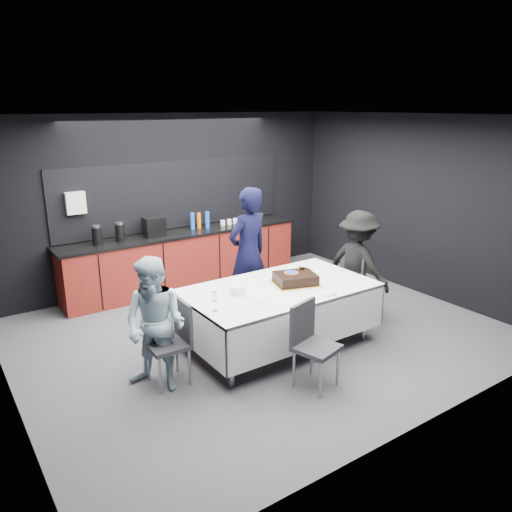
{
  "coord_description": "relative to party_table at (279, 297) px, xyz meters",
  "views": [
    {
      "loc": [
        -3.48,
        -4.98,
        2.92
      ],
      "look_at": [
        0.0,
        0.1,
        1.05
      ],
      "focal_mm": 35.0,
      "sensor_mm": 36.0,
      "label": 1
    }
  ],
  "objects": [
    {
      "name": "ground",
      "position": [
        0.0,
        0.4,
        -0.64
      ],
      "size": [
        6.0,
        6.0,
        0.0
      ],
      "primitive_type": "plane",
      "color": "#48484E",
      "rests_on": "ground"
    },
    {
      "name": "champagne_flute",
      "position": [
        -1.03,
        -0.21,
        0.3
      ],
      "size": [
        0.06,
        0.06,
        0.22
      ],
      "color": "white",
      "rests_on": "party_table"
    },
    {
      "name": "party_table",
      "position": [
        0.0,
        0.0,
        0.0
      ],
      "size": [
        2.32,
        1.32,
        0.78
      ],
      "color": "#99999E",
      "rests_on": "ground"
    },
    {
      "name": "room_shell",
      "position": [
        0.0,
        0.4,
        1.22
      ],
      "size": [
        6.04,
        5.04,
        2.82
      ],
      "color": "white",
      "rests_on": "ground"
    },
    {
      "name": "person_center",
      "position": [
        0.21,
        1.0,
        0.29
      ],
      "size": [
        0.74,
        0.55,
        1.86
      ],
      "primitive_type": "imported",
      "rotation": [
        0.0,
        0.0,
        3.31
      ],
      "color": "black",
      "rests_on": "ground"
    },
    {
      "name": "chair_right",
      "position": [
        1.47,
        0.12,
        -0.11
      ],
      "size": [
        0.45,
        0.45,
        0.92
      ],
      "color": "#2C2C31",
      "rests_on": "ground"
    },
    {
      "name": "loose_plate_right_a",
      "position": [
        0.82,
        0.13,
        0.14
      ],
      "size": [
        0.21,
        0.21,
        0.01
      ],
      "primitive_type": "cylinder",
      "color": "white",
      "rests_on": "party_table"
    },
    {
      "name": "plate_stack",
      "position": [
        -0.54,
        0.09,
        0.19
      ],
      "size": [
        0.2,
        0.2,
        0.1
      ],
      "primitive_type": "cylinder",
      "color": "white",
      "rests_on": "party_table"
    },
    {
      "name": "fork_pile",
      "position": [
        0.32,
        -0.55,
        0.15
      ],
      "size": [
        0.17,
        0.12,
        0.03
      ],
      "primitive_type": "cube",
      "rotation": [
        0.0,
        0.0,
        0.14
      ],
      "color": "white",
      "rests_on": "party_table"
    },
    {
      "name": "kitchenette",
      "position": [
        -0.02,
        2.62,
        -0.1
      ],
      "size": [
        4.1,
        0.64,
        2.05
      ],
      "color": "maroon",
      "rests_on": "ground"
    },
    {
      "name": "chair_near",
      "position": [
        -0.27,
        -0.93,
        -0.11
      ],
      "size": [
        0.52,
        0.52,
        0.92
      ],
      "color": "#2C2C31",
      "rests_on": "ground"
    },
    {
      "name": "loose_plate_near",
      "position": [
        -0.47,
        -0.23,
        0.14
      ],
      "size": [
        0.19,
        0.19,
        0.01
      ],
      "primitive_type": "cylinder",
      "color": "white",
      "rests_on": "party_table"
    },
    {
      "name": "chair_left",
      "position": [
        -1.45,
        -0.05,
        -0.11
      ],
      "size": [
        0.43,
        0.43,
        0.92
      ],
      "color": "#2C2C31",
      "rests_on": "ground"
    },
    {
      "name": "loose_plate_right_b",
      "position": [
        0.96,
        -0.38,
        0.14
      ],
      "size": [
        0.21,
        0.21,
        0.01
      ],
      "primitive_type": "cylinder",
      "color": "white",
      "rests_on": "party_table"
    },
    {
      "name": "cake_assembly",
      "position": [
        0.24,
        -0.02,
        0.2
      ],
      "size": [
        0.63,
        0.56,
        0.17
      ],
      "color": "gold",
      "rests_on": "party_table"
    },
    {
      "name": "person_left",
      "position": [
        -1.66,
        -0.07,
        0.09
      ],
      "size": [
        0.86,
        0.89,
        1.45
      ],
      "primitive_type": "imported",
      "rotation": [
        0.0,
        0.0,
        -0.95
      ],
      "color": "#A1BACA",
      "rests_on": "ground"
    },
    {
      "name": "person_right",
      "position": [
        1.45,
        0.09,
        0.13
      ],
      "size": [
        0.69,
        1.06,
        1.54
      ],
      "primitive_type": "imported",
      "rotation": [
        0.0,
        0.0,
        1.7
      ],
      "color": "black",
      "rests_on": "ground"
    },
    {
      "name": "loose_plate_far",
      "position": [
        0.0,
        0.46,
        0.14
      ],
      "size": [
        0.19,
        0.19,
        0.01
      ],
      "primitive_type": "cylinder",
      "color": "white",
      "rests_on": "party_table"
    }
  ]
}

